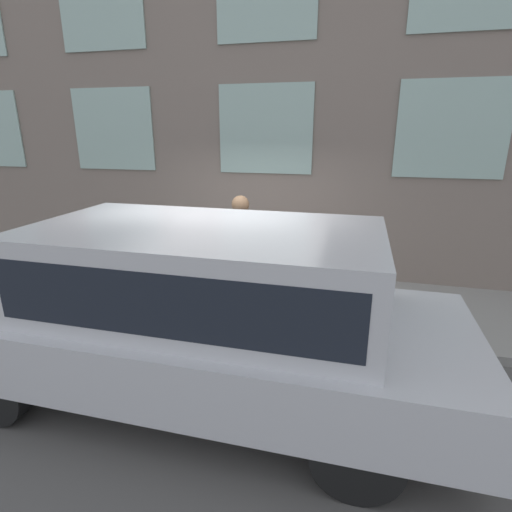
# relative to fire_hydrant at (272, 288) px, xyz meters

# --- Properties ---
(ground_plane) EXTENTS (80.00, 80.00, 0.00)m
(ground_plane) POSITION_rel_fire_hydrant_xyz_m (-0.54, 0.52, -0.50)
(ground_plane) COLOR #514F4C
(sidewalk) EXTENTS (2.29, 60.00, 0.13)m
(sidewalk) POSITION_rel_fire_hydrant_xyz_m (0.61, 0.52, -0.44)
(sidewalk) COLOR gray
(sidewalk) RESTS_ON ground_plane
(fire_hydrant) EXTENTS (0.38, 0.48, 0.74)m
(fire_hydrant) POSITION_rel_fire_hydrant_xyz_m (0.00, 0.00, 0.00)
(fire_hydrant) COLOR red
(fire_hydrant) RESTS_ON sidewalk
(person) EXTENTS (0.40, 0.26, 1.65)m
(person) POSITION_rel_fire_hydrant_xyz_m (0.34, 0.57, 0.62)
(person) COLOR #232328
(person) RESTS_ON sidewalk
(parked_truck_silver_near) EXTENTS (2.06, 5.39, 1.83)m
(parked_truck_silver_near) POSITION_rel_fire_hydrant_xyz_m (-1.87, 0.34, 0.54)
(parked_truck_silver_near) COLOR black
(parked_truck_silver_near) RESTS_ON ground_plane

